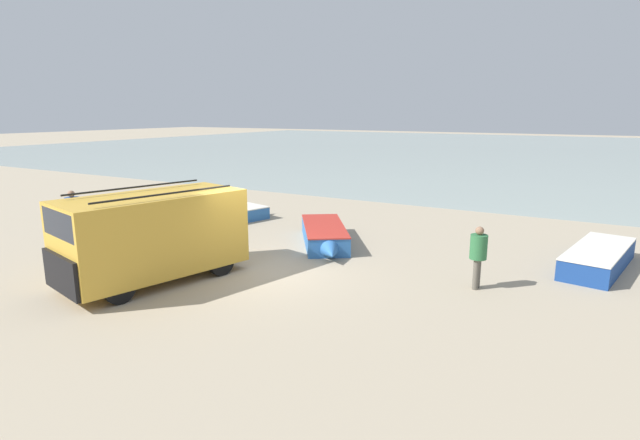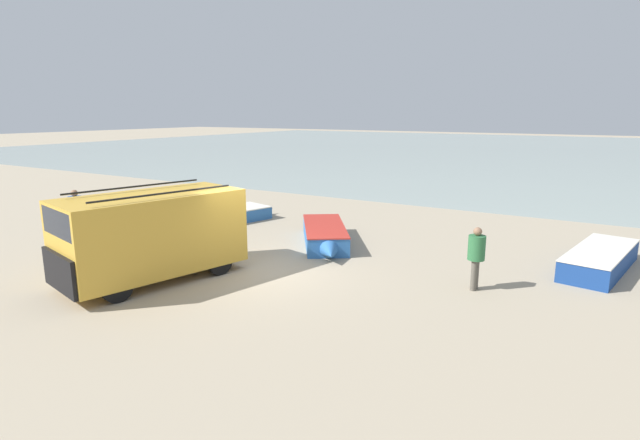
{
  "view_description": "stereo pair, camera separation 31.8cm",
  "coord_description": "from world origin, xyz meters",
  "px_view_note": "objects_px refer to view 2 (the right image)",
  "views": [
    {
      "loc": [
        8.19,
        -10.94,
        4.48
      ],
      "look_at": [
        0.25,
        2.91,
        1.0
      ],
      "focal_mm": 28.0,
      "sensor_mm": 36.0,
      "label": 1
    },
    {
      "loc": [
        8.46,
        -10.78,
        4.48
      ],
      "look_at": [
        0.25,
        2.91,
        1.0
      ],
      "focal_mm": 28.0,
      "sensor_mm": 36.0,
      "label": 2
    }
  ],
  "objects_px": {
    "parked_van": "(151,233)",
    "fishing_rowboat_0": "(601,258)",
    "fishing_rowboat_2": "(325,235)",
    "fisherman_0": "(476,253)",
    "fishing_rowboat_1": "(233,214)",
    "fisherman_1": "(76,210)"
  },
  "relations": [
    {
      "from": "parked_van",
      "to": "fishing_rowboat_0",
      "type": "bearing_deg",
      "value": 138.9
    },
    {
      "from": "fishing_rowboat_2",
      "to": "fisherman_0",
      "type": "distance_m",
      "value": 5.87
    },
    {
      "from": "fisherman_0",
      "to": "parked_van",
      "type": "bearing_deg",
      "value": 28.94
    },
    {
      "from": "parked_van",
      "to": "fishing_rowboat_1",
      "type": "xyz_separation_m",
      "value": [
        -3.09,
        6.84,
        -1.02
      ]
    },
    {
      "from": "fishing_rowboat_0",
      "to": "fishing_rowboat_2",
      "type": "relative_size",
      "value": 1.15
    },
    {
      "from": "fishing_rowboat_0",
      "to": "fisherman_1",
      "type": "bearing_deg",
      "value": 119.64
    },
    {
      "from": "fishing_rowboat_0",
      "to": "fisherman_1",
      "type": "relative_size",
      "value": 2.74
    },
    {
      "from": "fishing_rowboat_0",
      "to": "fisherman_0",
      "type": "relative_size",
      "value": 3.0
    },
    {
      "from": "fishing_rowboat_2",
      "to": "fisherman_0",
      "type": "bearing_deg",
      "value": 36.96
    },
    {
      "from": "parked_van",
      "to": "fishing_rowboat_0",
      "type": "xyz_separation_m",
      "value": [
        10.4,
        7.36,
        -0.98
      ]
    },
    {
      "from": "fishing_rowboat_2",
      "to": "fishing_rowboat_0",
      "type": "bearing_deg",
      "value": 67.88
    },
    {
      "from": "fishing_rowboat_1",
      "to": "parked_van",
      "type": "bearing_deg",
      "value": -140.78
    },
    {
      "from": "fisherman_0",
      "to": "fisherman_1",
      "type": "relative_size",
      "value": 0.91
    },
    {
      "from": "fisherman_0",
      "to": "fisherman_1",
      "type": "xyz_separation_m",
      "value": [
        -13.42,
        -2.11,
        0.09
      ]
    },
    {
      "from": "parked_van",
      "to": "fisherman_0",
      "type": "bearing_deg",
      "value": 129.23
    },
    {
      "from": "parked_van",
      "to": "fishing_rowboat_1",
      "type": "height_order",
      "value": "parked_van"
    },
    {
      "from": "fishing_rowboat_1",
      "to": "fisherman_0",
      "type": "distance_m",
      "value": 11.25
    },
    {
      "from": "fishing_rowboat_1",
      "to": "fisherman_0",
      "type": "height_order",
      "value": "fisherman_0"
    },
    {
      "from": "fishing_rowboat_1",
      "to": "fishing_rowboat_0",
      "type": "bearing_deg",
      "value": -72.87
    },
    {
      "from": "parked_van",
      "to": "fishing_rowboat_2",
      "type": "relative_size",
      "value": 1.2
    },
    {
      "from": "fishing_rowboat_1",
      "to": "fishing_rowboat_2",
      "type": "height_order",
      "value": "fishing_rowboat_2"
    },
    {
      "from": "parked_van",
      "to": "fishing_rowboat_2",
      "type": "xyz_separation_m",
      "value": [
        2.15,
        5.52,
        -0.97
      ]
    }
  ]
}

